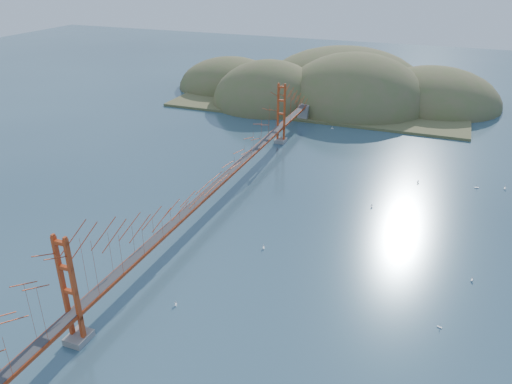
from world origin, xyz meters
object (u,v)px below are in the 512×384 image
(bridge, at_px, (213,163))
(sailboat_2, at_px, (440,326))
(sailboat_1, at_px, (372,206))
(sailboat_0, at_px, (264,247))

(bridge, distance_m, sailboat_2, 36.48)
(bridge, distance_m, sailboat_1, 24.07)
(sailboat_0, xyz_separation_m, sailboat_2, (21.57, -7.43, -0.01))
(bridge, xyz_separation_m, sailboat_1, (21.51, 8.33, -6.87))
(sailboat_0, height_order, sailboat_1, sailboat_0)
(sailboat_0, xyz_separation_m, sailboat_1, (10.80, 16.45, -0.01))
(bridge, xyz_separation_m, sailboat_2, (32.28, -15.55, -6.87))
(bridge, bearing_deg, sailboat_0, -37.14)
(sailboat_1, bearing_deg, bridge, -158.82)
(bridge, relative_size, sailboat_1, 160.82)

